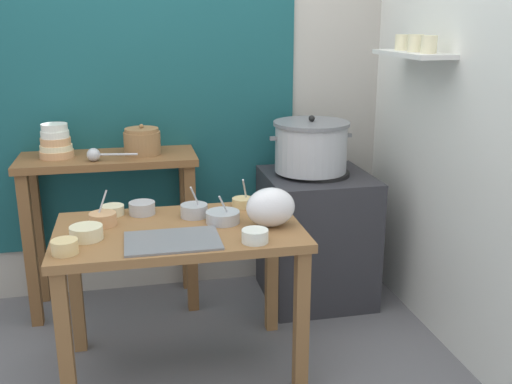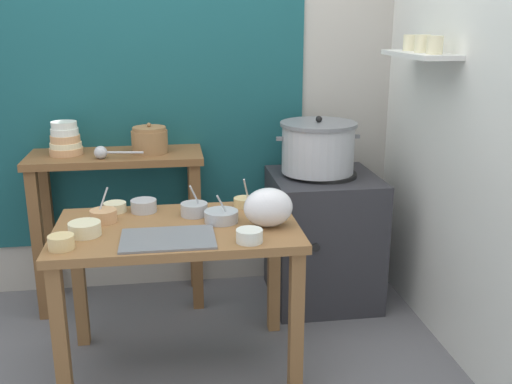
{
  "view_description": "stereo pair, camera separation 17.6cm",
  "coord_description": "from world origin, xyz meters",
  "px_view_note": "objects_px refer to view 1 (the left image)",
  "views": [
    {
      "loc": [
        -0.17,
        -2.43,
        1.63
      ],
      "look_at": [
        0.4,
        0.24,
        0.82
      ],
      "focal_mm": 41.47,
      "sensor_mm": 36.0,
      "label": 1
    },
    {
      "loc": [
        0.0,
        -2.47,
        1.63
      ],
      "look_at": [
        0.4,
        0.24,
        0.82
      ],
      "focal_mm": 41.47,
      "sensor_mm": 36.0,
      "label": 2
    }
  ],
  "objects_px": {
    "clay_pot": "(142,141)",
    "prep_bowl_3": "(142,208)",
    "stove_block": "(316,236)",
    "prep_bowl_6": "(223,216)",
    "prep_bowl_1": "(113,210)",
    "ladle": "(95,155)",
    "prep_bowl_2": "(86,232)",
    "prep_bowl_4": "(103,218)",
    "prep_bowl_5": "(243,202)",
    "bowl_stack_enamel": "(56,142)",
    "serving_tray": "(173,241)",
    "prep_bowl_0": "(194,210)",
    "prep_table": "(180,250)",
    "steamer_pot": "(311,146)",
    "plastic_bag": "(271,207)",
    "prep_bowl_8": "(255,235)",
    "prep_bowl_7": "(65,246)",
    "back_shelf_table": "(110,194)"
  },
  "relations": [
    {
      "from": "prep_bowl_6",
      "to": "prep_bowl_2",
      "type": "bearing_deg",
      "value": -171.46
    },
    {
      "from": "prep_table",
      "to": "stove_block",
      "type": "relative_size",
      "value": 1.41
    },
    {
      "from": "prep_bowl_3",
      "to": "prep_bowl_0",
      "type": "bearing_deg",
      "value": -21.05
    },
    {
      "from": "clay_pot",
      "to": "prep_bowl_3",
      "type": "relative_size",
      "value": 1.61
    },
    {
      "from": "clay_pot",
      "to": "prep_bowl_0",
      "type": "height_order",
      "value": "clay_pot"
    },
    {
      "from": "plastic_bag",
      "to": "clay_pot",
      "type": "bearing_deg",
      "value": 123.55
    },
    {
      "from": "clay_pot",
      "to": "prep_bowl_0",
      "type": "xyz_separation_m",
      "value": [
        0.21,
        -0.6,
        -0.22
      ]
    },
    {
      "from": "prep_bowl_3",
      "to": "prep_bowl_8",
      "type": "height_order",
      "value": "prep_bowl_3"
    },
    {
      "from": "prep_bowl_5",
      "to": "prep_bowl_3",
      "type": "bearing_deg",
      "value": -179.36
    },
    {
      "from": "prep_table",
      "to": "stove_block",
      "type": "distance_m",
      "value": 1.07
    },
    {
      "from": "prep_bowl_1",
      "to": "prep_bowl_4",
      "type": "bearing_deg",
      "value": -105.68
    },
    {
      "from": "prep_bowl_5",
      "to": "prep_bowl_6",
      "type": "xyz_separation_m",
      "value": [
        -0.13,
        -0.21,
        0.0
      ]
    },
    {
      "from": "prep_table",
      "to": "prep_bowl_1",
      "type": "bearing_deg",
      "value": 139.54
    },
    {
      "from": "prep_bowl_1",
      "to": "ladle",
      "type": "bearing_deg",
      "value": 102.4
    },
    {
      "from": "prep_table",
      "to": "prep_bowl_8",
      "type": "bearing_deg",
      "value": -39.36
    },
    {
      "from": "prep_bowl_7",
      "to": "prep_bowl_4",
      "type": "bearing_deg",
      "value": 66.44
    },
    {
      "from": "bowl_stack_enamel",
      "to": "serving_tray",
      "type": "distance_m",
      "value": 1.11
    },
    {
      "from": "clay_pot",
      "to": "prep_bowl_3",
      "type": "distance_m",
      "value": 0.56
    },
    {
      "from": "prep_table",
      "to": "steamer_pot",
      "type": "relative_size",
      "value": 2.29
    },
    {
      "from": "prep_bowl_6",
      "to": "clay_pot",
      "type": "bearing_deg",
      "value": 114.96
    },
    {
      "from": "prep_bowl_5",
      "to": "ladle",
      "type": "bearing_deg",
      "value": 151.52
    },
    {
      "from": "prep_table",
      "to": "prep_bowl_0",
      "type": "height_order",
      "value": "prep_bowl_0"
    },
    {
      "from": "plastic_bag",
      "to": "prep_bowl_5",
      "type": "xyz_separation_m",
      "value": [
        -0.07,
        0.3,
        -0.06
      ]
    },
    {
      "from": "plastic_bag",
      "to": "prep_bowl_8",
      "type": "bearing_deg",
      "value": -121.47
    },
    {
      "from": "prep_table",
      "to": "plastic_bag",
      "type": "distance_m",
      "value": 0.46
    },
    {
      "from": "back_shelf_table",
      "to": "bowl_stack_enamel",
      "type": "relative_size",
      "value": 5.23
    },
    {
      "from": "prep_bowl_4",
      "to": "prep_bowl_5",
      "type": "distance_m",
      "value": 0.69
    },
    {
      "from": "back_shelf_table",
      "to": "clay_pot",
      "type": "bearing_deg",
      "value": 0.0
    },
    {
      "from": "back_shelf_table",
      "to": "prep_bowl_6",
      "type": "height_order",
      "value": "back_shelf_table"
    },
    {
      "from": "serving_tray",
      "to": "prep_bowl_7",
      "type": "height_order",
      "value": "prep_bowl_7"
    },
    {
      "from": "ladle",
      "to": "prep_bowl_8",
      "type": "xyz_separation_m",
      "value": [
        0.67,
        -0.87,
        -0.19
      ]
    },
    {
      "from": "prep_bowl_4",
      "to": "prep_bowl_5",
      "type": "xyz_separation_m",
      "value": [
        0.67,
        0.13,
        -0.01
      ]
    },
    {
      "from": "back_shelf_table",
      "to": "prep_bowl_7",
      "type": "xyz_separation_m",
      "value": [
        -0.15,
        -0.95,
        0.07
      ]
    },
    {
      "from": "prep_bowl_3",
      "to": "prep_bowl_4",
      "type": "bearing_deg",
      "value": -145.06
    },
    {
      "from": "back_shelf_table",
      "to": "prep_bowl_4",
      "type": "xyz_separation_m",
      "value": [
        -0.01,
        -0.64,
        0.07
      ]
    },
    {
      "from": "stove_block",
      "to": "prep_bowl_1",
      "type": "xyz_separation_m",
      "value": [
        -1.15,
        -0.36,
        0.36
      ]
    },
    {
      "from": "bowl_stack_enamel",
      "to": "prep_bowl_4",
      "type": "height_order",
      "value": "bowl_stack_enamel"
    },
    {
      "from": "prep_bowl_8",
      "to": "prep_bowl_7",
      "type": "bearing_deg",
      "value": 177.33
    },
    {
      "from": "prep_bowl_0",
      "to": "prep_bowl_2",
      "type": "xyz_separation_m",
      "value": [
        -0.48,
        -0.2,
        -0.0
      ]
    },
    {
      "from": "bowl_stack_enamel",
      "to": "prep_bowl_8",
      "type": "distance_m",
      "value": 1.36
    },
    {
      "from": "ladle",
      "to": "prep_bowl_1",
      "type": "bearing_deg",
      "value": -77.6
    },
    {
      "from": "stove_block",
      "to": "prep_bowl_6",
      "type": "relative_size",
      "value": 4.97
    },
    {
      "from": "steamer_pot",
      "to": "prep_bowl_0",
      "type": "relative_size",
      "value": 2.97
    },
    {
      "from": "clay_pot",
      "to": "back_shelf_table",
      "type": "bearing_deg",
      "value": -180.0
    },
    {
      "from": "ladle",
      "to": "prep_bowl_2",
      "type": "relative_size",
      "value": 1.89
    },
    {
      "from": "steamer_pot",
      "to": "ladle",
      "type": "relative_size",
      "value": 1.83
    },
    {
      "from": "clay_pot",
      "to": "prep_bowl_6",
      "type": "distance_m",
      "value": 0.82
    },
    {
      "from": "serving_tray",
      "to": "prep_bowl_0",
      "type": "height_order",
      "value": "prep_bowl_0"
    },
    {
      "from": "prep_bowl_2",
      "to": "prep_bowl_7",
      "type": "xyz_separation_m",
      "value": [
        -0.07,
        -0.15,
        -0.0
      ]
    },
    {
      "from": "serving_tray",
      "to": "prep_bowl_5",
      "type": "distance_m",
      "value": 0.56
    }
  ]
}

